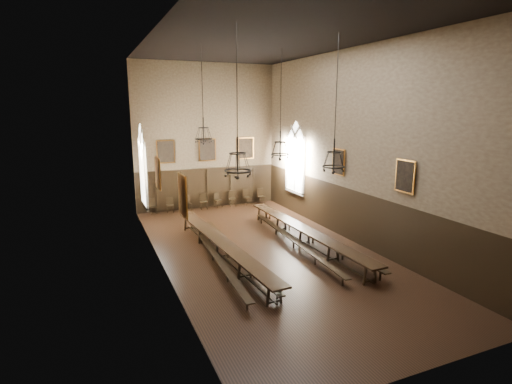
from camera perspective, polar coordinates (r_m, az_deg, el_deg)
floor at (r=18.00m, az=1.34°, el=-8.61°), size 9.00×18.00×0.02m
ceiling at (r=17.05m, az=1.50°, el=21.05°), size 9.00×18.00×0.02m
wall_back at (r=25.39m, az=-7.10°, el=7.81°), size 9.00×0.02×9.00m
wall_front at (r=9.59m, az=24.25°, el=-0.13°), size 9.00×0.02×9.00m
wall_left at (r=15.64m, az=-13.87°, el=4.94°), size 0.02×18.00×9.00m
wall_right at (r=19.24m, az=13.81°, el=6.22°), size 0.02×18.00×9.00m
wainscot_panelling at (r=17.60m, az=1.36°, el=-4.77°), size 9.00×18.00×2.50m
table_left at (r=17.19m, az=-4.89°, el=-8.24°), size 1.35×10.14×0.79m
table_right at (r=18.92m, az=6.91°, el=-6.33°), size 0.91×10.33×0.81m
bench_left_outer at (r=17.09m, az=-6.21°, el=-8.80°), size 0.83×9.83×0.44m
bench_left_inner at (r=17.16m, az=-2.83°, el=-8.72°), size 0.50×9.08×0.41m
bench_right_inner at (r=18.48m, az=5.38°, el=-7.21°), size 0.79×9.11×0.41m
bench_right_outer at (r=19.21m, az=8.16°, el=-6.44°), size 0.59×9.99×0.45m
chair_0 at (r=24.93m, az=-14.49°, el=-2.40°), size 0.46×0.46×0.93m
chair_1 at (r=25.06m, az=-12.16°, el=-2.21°), size 0.46×0.46×0.93m
chair_2 at (r=25.28m, az=-9.77°, el=-1.98°), size 0.46×0.46×0.93m
chair_3 at (r=25.47m, az=-7.49°, el=-1.77°), size 0.48×0.48×0.99m
chair_4 at (r=25.81m, az=-5.41°, el=-1.57°), size 0.52×0.52×0.94m
chair_5 at (r=26.05m, az=-3.39°, el=-1.35°), size 0.52×0.52×1.01m
chair_6 at (r=26.41m, az=-1.30°, el=-1.15°), size 0.54×0.54×1.02m
chair_7 at (r=26.71m, az=0.71°, el=-1.00°), size 0.48×0.48×1.00m
chandelier_back_left at (r=18.27m, az=-7.51°, el=8.47°), size 0.78×0.78×4.21m
chandelier_back_right at (r=19.55m, az=3.47°, el=6.30°), size 0.92×0.92×5.09m
chandelier_front_left at (r=13.50m, az=-2.63°, el=4.32°), size 0.92×0.92×4.94m
chandelier_front_right at (r=15.84m, az=11.04°, el=4.74°), size 0.88×0.88×5.10m
portrait_back_0 at (r=24.75m, az=-12.79°, el=5.64°), size 1.10×0.12×1.40m
portrait_back_1 at (r=25.34m, az=-6.97°, el=5.99°), size 1.10×0.12×1.40m
portrait_back_2 at (r=26.17m, az=-1.46°, el=6.27°), size 1.10×0.12×1.40m
portrait_left_0 at (r=16.75m, az=-13.85°, el=2.63°), size 0.12×1.00×1.30m
portrait_left_1 at (r=12.40m, az=-10.44°, el=-0.46°), size 0.12×1.00×1.30m
portrait_right_0 at (r=20.07m, az=11.69°, el=4.24°), size 0.12×1.00×1.30m
portrait_right_1 at (r=16.61m, az=20.51°, el=2.13°), size 0.12×1.00×1.30m
window_right at (r=23.93m, az=5.64°, el=4.94°), size 0.20×2.20×4.60m
window_left at (r=21.19m, az=-15.95°, el=3.62°), size 0.20×2.20×4.60m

